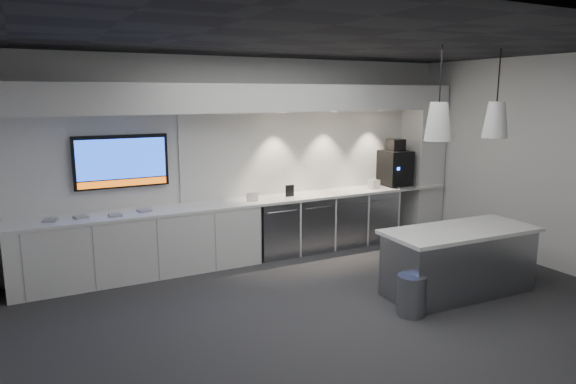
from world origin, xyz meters
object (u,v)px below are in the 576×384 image
wall_tv (122,162)px  bin (411,295)px  island (459,261)px  coffee_machine (395,167)px

wall_tv → bin: 4.15m
wall_tv → bin: size_ratio=2.72×
bin → island: bearing=13.9°
island → bin: (-0.95, -0.24, -0.19)m
island → coffee_machine: 2.79m
bin → wall_tv: bearing=131.0°
island → bin: bearing=-163.8°
wall_tv → island: 4.60m
coffee_machine → island: bearing=-107.9°
wall_tv → coffee_machine: size_ratio=1.56×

